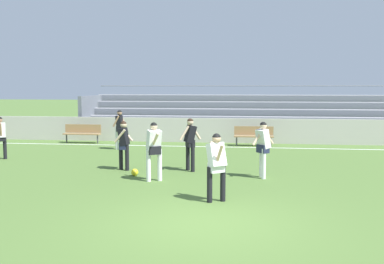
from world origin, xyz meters
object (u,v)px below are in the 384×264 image
Objects in this scene: player_white_challenging at (154,146)px; player_white_wide_right at (0,134)px; soccer_ball at (135,172)px; player_dark_dropping_back at (120,126)px; player_dark_overlapping at (124,141)px; player_dark_trailing_run at (190,140)px; bleacher_stand at (288,115)px; bench_near_bin at (82,132)px; player_white_pressing_high at (216,161)px; bench_far_left at (254,134)px; player_white_wide_left at (263,145)px.

player_white_challenging is 7.25m from player_white_wide_right.
player_dark_dropping_back is at bearing 110.94° from soccer_ball.
player_dark_trailing_run is at bearing 3.54° from player_dark_overlapping.
bleacher_stand is 9.34m from player_dark_dropping_back.
player_white_challenging is 2.06m from player_dark_overlapping.
player_white_wide_right is 7.33× the size of soccer_ball.
player_dark_dropping_back is (2.46, -1.98, 0.48)m from bench_near_bin.
bench_far_left is at bearing 84.68° from player_white_pressing_high.
player_dark_dropping_back reaches higher than bench_near_bin.
soccer_ball is (-3.67, -7.46, -0.44)m from bench_far_left.
player_dark_dropping_back is at bearing -38.79° from bench_near_bin.
player_white_wide_right reaches higher than bench_near_bin.
player_white_wide_left is (5.98, -5.30, -0.02)m from player_dark_dropping_back.
player_white_wide_left is at bearing -40.74° from bench_near_bin.
soccer_ball is at bearing 138.64° from player_white_challenging.
player_white_challenging is (5.31, -8.12, 0.48)m from bench_near_bin.
player_white_wide_right is (-6.56, 3.07, -0.07)m from player_white_challenging.
player_dark_overlapping reaches higher than soccer_ball.
bleacher_stand is 11.75m from player_dark_overlapping.
player_white_challenging reaches higher than player_white_wide_left.
player_dark_overlapping is at bearing 132.19° from player_white_pressing_high.
player_white_challenging is 1.36m from soccer_ball.
player_dark_overlapping is 4.93m from player_white_pressing_high.
player_white_challenging is at bearing -49.05° from player_dark_overlapping.
bench_near_bin is 1.10× the size of player_white_pressing_high.
bleacher_stand reaches higher than soccer_ball.
bench_far_left is at bearing 28.06° from player_white_wide_right.
bench_near_bin is 1.12× the size of player_white_wide_right.
player_white_pressing_high is at bearing -31.23° from player_white_wide_right.
player_dark_trailing_run is at bearing -50.44° from player_dark_dropping_back.
player_dark_trailing_run is (-2.09, -6.44, 0.48)m from bench_far_left.
bleacher_stand is at bearing 37.13° from player_white_wide_right.
bench_near_bin is 1.06× the size of player_white_wide_left.
player_dark_dropping_back is (-2.85, 6.15, 0.00)m from player_white_challenging.
bench_far_left is 1.11× the size of player_dark_overlapping.
bleacher_stand reaches higher than player_white_challenging.
bench_near_bin is 9.72m from player_white_challenging.
bleacher_stand is 14.15m from player_white_wide_right.
player_white_pressing_high is at bearing -101.36° from bleacher_stand.
player_white_pressing_high reaches higher than bench_near_bin.
bench_near_bin is 5.22m from player_white_wide_right.
player_white_challenging is 2.87m from player_white_pressing_high.
player_dark_trailing_run is (0.83, 1.69, 0.00)m from player_white_challenging.
player_white_challenging reaches higher than player_white_pressing_high.
player_white_pressing_high is (8.53, -5.17, 0.02)m from player_white_wide_right.
soccer_ball is (-3.89, -0.18, -0.90)m from player_white_wide_left.
bleacher_stand reaches higher than bench_near_bin.
bench_far_left is at bearing 57.02° from player_dark_overlapping.
soccer_ball is at bearing -147.18° from player_dark_trailing_run.
bleacher_stand is 12.74× the size of player_white_challenging.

